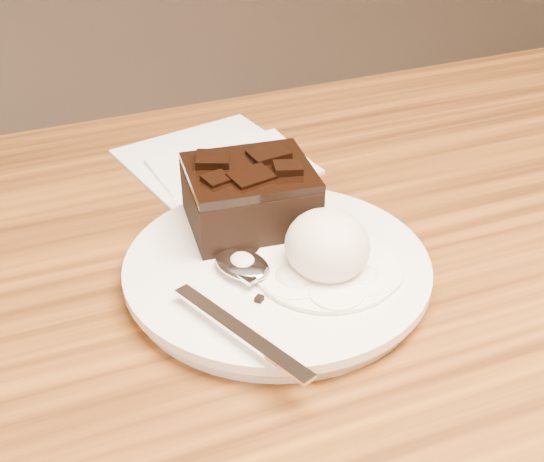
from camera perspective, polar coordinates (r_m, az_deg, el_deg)
name	(u,v)px	position (r m, az deg, el deg)	size (l,w,h in m)	color
plate	(277,272)	(0.58, 0.38, -3.04)	(0.23, 0.23, 0.02)	silver
brownie	(250,200)	(0.61, -1.62, 2.28)	(0.09, 0.08, 0.04)	black
ice_cream_scoop	(327,246)	(0.56, 4.08, -1.07)	(0.06, 0.06, 0.05)	silver
melt_puddle	(326,268)	(0.57, 4.00, -2.74)	(0.11, 0.11, 0.00)	white
spoon	(243,267)	(0.56, -2.17, -2.62)	(0.03, 0.18, 0.01)	silver
napkin	(214,160)	(0.75, -4.25, 5.21)	(0.15, 0.15, 0.01)	white
crumb_a	(259,299)	(0.54, -0.94, -5.01)	(0.01, 0.01, 0.00)	black
crumb_b	(232,272)	(0.56, -2.93, -3.02)	(0.01, 0.01, 0.00)	black
crumb_c	(243,269)	(0.56, -2.12, -2.84)	(0.01, 0.00, 0.00)	black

